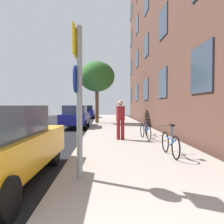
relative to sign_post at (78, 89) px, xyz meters
The scene contains 12 objects.
ground_plane 11.41m from the sign_post, 99.59° to the left, with size 41.80×41.80×0.00m, color #332D28.
road_asphalt 11.94m from the sign_post, 109.72° to the left, with size 7.00×38.00×0.01m, color black.
sidewalk 11.37m from the sign_post, 81.65° to the left, with size 4.20×38.00×0.12m, color #9E9389.
sign_post is the anchor object (origin of this frame).
traffic_light 15.78m from the sign_post, 90.70° to the left, with size 0.43×0.24×3.91m.
tree_near 14.53m from the sign_post, 90.30° to the left, with size 3.05×3.05×5.29m.
bicycle_0 3.48m from the sign_post, 37.49° to the left, with size 0.42×1.65×0.97m.
bicycle_1 5.91m from the sign_post, 65.31° to the left, with size 0.42×1.72×0.93m.
bicycle_2 7.39m from the sign_post, 68.07° to the left, with size 0.43×1.71×0.96m.
pedestrian_0 5.31m from the sign_post, 76.11° to the left, with size 0.55×0.55×1.73m.
car_1 11.38m from the sign_post, 97.72° to the left, with size 1.79×3.94×1.62m.
car_2 23.54m from the sign_post, 93.95° to the left, with size 1.81×4.23×1.62m.
Camera 1 is at (0.00, -0.57, 1.63)m, focal length 34.92 mm.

